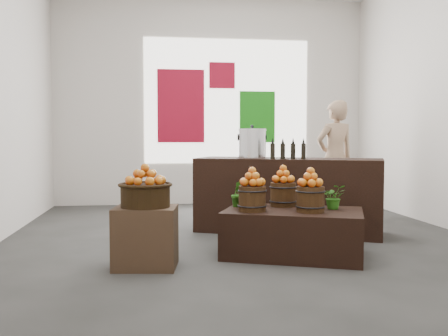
{
  "coord_description": "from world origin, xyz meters",
  "views": [
    {
      "loc": [
        -1.06,
        -6.2,
        1.29
      ],
      "look_at": [
        -0.28,
        -0.4,
        0.93
      ],
      "focal_mm": 40.0,
      "sensor_mm": 36.0,
      "label": 1
    }
  ],
  "objects": [
    {
      "name": "display_table",
      "position": [
        0.4,
        -0.98,
        0.25
      ],
      "size": [
        1.69,
        1.38,
        0.51
      ],
      "primitive_type": "cube",
      "rotation": [
        0.0,
        0.0,
        -0.38
      ],
      "color": "black",
      "rests_on": "ground"
    },
    {
      "name": "apple_bucket_rear",
      "position": [
        0.36,
        -0.67,
        0.64
      ],
      "size": [
        0.29,
        0.29,
        0.27
      ],
      "primitive_type": "cylinder",
      "color": "#3C2510",
      "rests_on": "display_table"
    },
    {
      "name": "apple_bucket_front_left",
      "position": [
        -0.06,
        -1.01,
        0.64
      ],
      "size": [
        0.29,
        0.29,
        0.27
      ],
      "primitive_type": "cylinder",
      "color": "#3C2510",
      "rests_on": "display_table"
    },
    {
      "name": "counter",
      "position": [
        0.7,
        0.37,
        0.51
      ],
      "size": [
        2.58,
        1.73,
        1.01
      ],
      "primitive_type": "cube",
      "rotation": [
        0.0,
        0.0,
        -0.42
      ],
      "color": "black",
      "rests_on": "ground"
    },
    {
      "name": "apples_in_bucket_rear",
      "position": [
        0.36,
        -0.67,
        0.87
      ],
      "size": [
        0.22,
        0.22,
        0.2
      ],
      "primitive_type": null,
      "color": "#AE0705",
      "rests_on": "apple_bucket_rear"
    },
    {
      "name": "deco_green_right",
      "position": [
        0.9,
        3.47,
        1.7
      ],
      "size": [
        0.7,
        0.04,
        1.0
      ],
      "primitive_type": "cube",
      "color": "#177712",
      "rests_on": "back_wall"
    },
    {
      "name": "apples_in_basket",
      "position": [
        -1.18,
        -1.25,
        0.93
      ],
      "size": [
        0.38,
        0.38,
        0.2
      ],
      "primitive_type": null,
      "color": "#AE0705",
      "rests_on": "wicker_basket"
    },
    {
      "name": "stock_pot_left",
      "position": [
        0.24,
        0.58,
        1.2
      ],
      "size": [
        0.38,
        0.38,
        0.38
      ],
      "primitive_type": "cylinder",
      "color": "silver",
      "rests_on": "counter"
    },
    {
      "name": "back_wall",
      "position": [
        0.0,
        3.5,
        2.0
      ],
      "size": [
        6.0,
        0.04,
        4.0
      ],
      "primitive_type": "cube",
      "color": "silver",
      "rests_on": "ground"
    },
    {
      "name": "herb_garnish_right",
      "position": [
        0.86,
        -0.98,
        0.64
      ],
      "size": [
        0.27,
        0.24,
        0.27
      ],
      "primitive_type": "imported",
      "rotation": [
        0.0,
        0.0,
        -0.12
      ],
      "color": "#246214",
      "rests_on": "display_table"
    },
    {
      "name": "wicker_basket",
      "position": [
        -1.18,
        -1.25,
        0.72
      ],
      "size": [
        0.48,
        0.48,
        0.22
      ],
      "primitive_type": "cylinder",
      "color": "black",
      "rests_on": "crate"
    },
    {
      "name": "deco_red_upper",
      "position": [
        0.2,
        3.47,
        2.5
      ],
      "size": [
        0.5,
        0.04,
        0.5
      ],
      "primitive_type": "cube",
      "color": "maroon",
      "rests_on": "back_wall"
    },
    {
      "name": "crate",
      "position": [
        -1.18,
        -1.25,
        0.3
      ],
      "size": [
        0.67,
        0.57,
        0.61
      ],
      "primitive_type": "cube",
      "rotation": [
        0.0,
        0.0,
        -0.14
      ],
      "color": "#4D3424",
      "rests_on": "ground"
    },
    {
      "name": "apples_in_bucket_front_right",
      "position": [
        0.54,
        -1.15,
        0.87
      ],
      "size": [
        0.22,
        0.22,
        0.2
      ],
      "primitive_type": null,
      "color": "#AE0705",
      "rests_on": "apple_bucket_front_right"
    },
    {
      "name": "oil_cruets",
      "position": [
        0.6,
        0.14,
        1.15
      ],
      "size": [
        0.36,
        0.21,
        0.28
      ],
      "primitive_type": null,
      "rotation": [
        0.0,
        0.0,
        -0.42
      ],
      "color": "black",
      "rests_on": "counter"
    },
    {
      "name": "shopper",
      "position": [
        1.89,
        1.82,
        0.96
      ],
      "size": [
        0.79,
        0.62,
        1.91
      ],
      "primitive_type": "imported",
      "rotation": [
        0.0,
        0.0,
        3.39
      ],
      "color": "#A38164",
      "rests_on": "ground"
    },
    {
      "name": "apples_in_bucket_front_left",
      "position": [
        -0.06,
        -1.01,
        0.87
      ],
      "size": [
        0.22,
        0.22,
        0.2
      ],
      "primitive_type": null,
      "color": "#AE0705",
      "rests_on": "apple_bucket_front_left"
    },
    {
      "name": "deco_red_left",
      "position": [
        -0.6,
        3.47,
        1.9
      ],
      "size": [
        0.9,
        0.04,
        1.4
      ],
      "primitive_type": "cube",
      "color": "maroon",
      "rests_on": "back_wall"
    },
    {
      "name": "ground",
      "position": [
        0.0,
        0.0,
        0.0
      ],
      "size": [
        7.0,
        7.0,
        0.0
      ],
      "primitive_type": "plane",
      "color": "#3B3A38",
      "rests_on": "ground"
    },
    {
      "name": "back_opening",
      "position": [
        0.3,
        3.48,
        2.0
      ],
      "size": [
        3.2,
        0.02,
        2.4
      ],
      "primitive_type": "cube",
      "color": "white",
      "rests_on": "back_wall"
    },
    {
      "name": "apple_bucket_front_right",
      "position": [
        0.54,
        -1.15,
        0.64
      ],
      "size": [
        0.29,
        0.29,
        0.27
      ],
      "primitive_type": "cylinder",
      "color": "#3C2510",
      "rests_on": "display_table"
    },
    {
      "name": "herb_garnish_left",
      "position": [
        -0.15,
        -0.65,
        0.66
      ],
      "size": [
        0.19,
        0.17,
        0.3
      ],
      "primitive_type": "imported",
      "rotation": [
        0.0,
        0.0,
        -0.22
      ],
      "color": "#246214",
      "rests_on": "display_table"
    }
  ]
}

